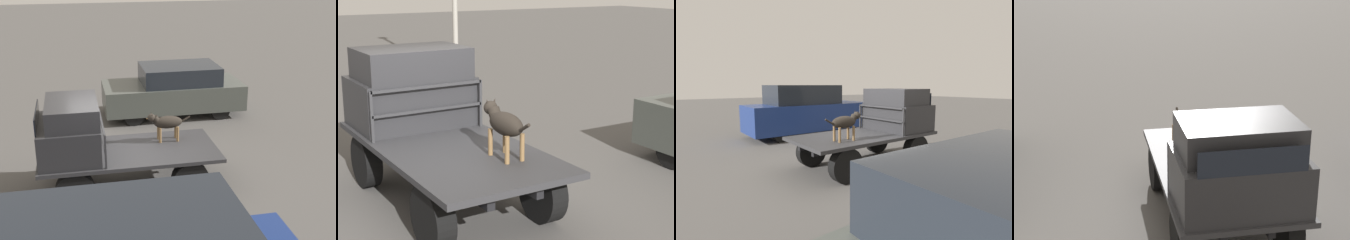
{
  "view_description": "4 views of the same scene",
  "coord_description": "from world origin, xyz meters",
  "views": [
    {
      "loc": [
        1.1,
        9.39,
        4.95
      ],
      "look_at": [
        -0.96,
        -0.37,
        1.35
      ],
      "focal_mm": 50.0,
      "sensor_mm": 36.0,
      "label": 1
    },
    {
      "loc": [
        -6.7,
        3.14,
        3.07
      ],
      "look_at": [
        -0.96,
        -0.37,
        1.35
      ],
      "focal_mm": 60.0,
      "sensor_mm": 36.0,
      "label": 2
    },
    {
      "loc": [
        -4.56,
        -5.22,
        2.16
      ],
      "look_at": [
        -0.96,
        -0.37,
        1.35
      ],
      "focal_mm": 28.0,
      "sensor_mm": 36.0,
      "label": 3
    },
    {
      "loc": [
        7.89,
        -2.01,
        4.48
      ],
      "look_at": [
        -0.96,
        -0.37,
        1.35
      ],
      "focal_mm": 60.0,
      "sensor_mm": 36.0,
      "label": 4
    }
  ],
  "objects": [
    {
      "name": "truck_cab",
      "position": [
        1.23,
        0.0,
        1.42
      ],
      "size": [
        1.26,
        1.73,
        1.19
      ],
      "color": "#28282B",
      "rests_on": "flatbed_truck"
    },
    {
      "name": "dog",
      "position": [
        -0.9,
        -0.37,
        1.29
      ],
      "size": [
        1.03,
        0.29,
        0.7
      ],
      "rotation": [
        0.0,
        0.0,
        0.06
      ],
      "color": "brown",
      "rests_on": "flatbed_truck"
    },
    {
      "name": "truck_headboard",
      "position": [
        0.56,
        0.0,
        1.33
      ],
      "size": [
        0.04,
        1.73,
        0.72
      ],
      "color": "#2D2D30",
      "rests_on": "flatbed_truck"
    },
    {
      "name": "ground_plane",
      "position": [
        0.0,
        0.0,
        0.0
      ],
      "size": [
        80.0,
        80.0,
        0.0
      ],
      "primitive_type": "plane",
      "color": "#514F4C"
    },
    {
      "name": "flatbed_truck",
      "position": [
        0.0,
        0.0,
        0.61
      ],
      "size": [
        3.88,
        1.85,
        0.85
      ],
      "color": "black",
      "rests_on": "ground"
    }
  ]
}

